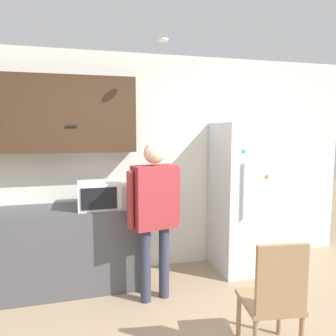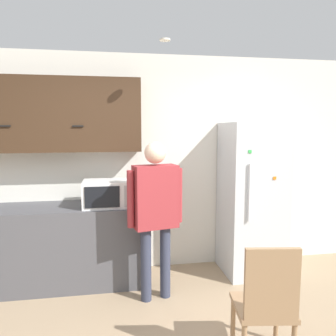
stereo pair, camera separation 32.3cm
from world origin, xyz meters
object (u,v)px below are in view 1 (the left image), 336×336
microwave (102,195)px  chair (274,296)px  refrigerator (243,197)px  person (155,205)px

microwave → chair: (1.19, -1.54, -0.55)m
microwave → refrigerator: refrigerator is taller
refrigerator → chair: bearing=-109.8°
person → refrigerator: (1.26, 0.47, -0.08)m
refrigerator → chair: 1.74m
microwave → refrigerator: bearing=1.6°
microwave → refrigerator: size_ratio=0.28×
person → chair: (0.69, -1.12, -0.50)m
microwave → chair: microwave is taller
chair → refrigerator: bearing=-101.3°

